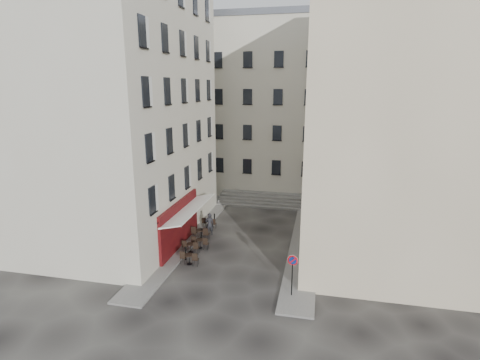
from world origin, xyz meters
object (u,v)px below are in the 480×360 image
(no_parking_sign, at_px, (292,268))
(bistro_table_b, at_px, (191,247))
(pedestrian, at_px, (209,224))
(bistro_table_a, at_px, (189,258))

(no_parking_sign, height_order, bistro_table_b, no_parking_sign)
(bistro_table_b, distance_m, pedestrian, 3.54)
(no_parking_sign, relative_size, bistro_table_b, 2.01)
(bistro_table_b, xyz_separation_m, pedestrian, (0.32, 3.49, 0.46))
(no_parking_sign, xyz_separation_m, bistro_table_a, (-6.94, 2.49, -1.33))
(bistro_table_a, distance_m, bistro_table_b, 1.82)
(no_parking_sign, bearing_deg, pedestrian, 142.24)
(bistro_table_a, xyz_separation_m, pedestrian, (-0.21, 5.23, 0.45))
(no_parking_sign, relative_size, bistro_table_a, 1.97)
(bistro_table_b, height_order, pedestrian, pedestrian)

